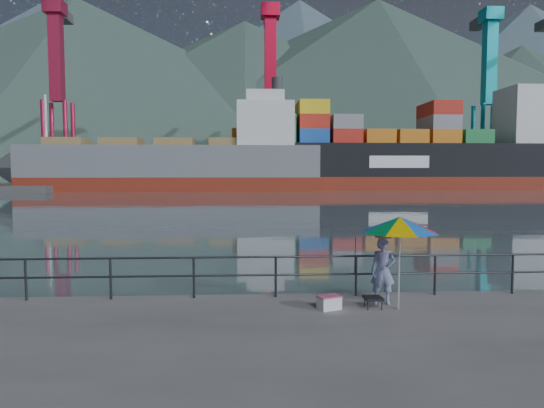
{
  "coord_description": "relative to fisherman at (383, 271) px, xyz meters",
  "views": [
    {
      "loc": [
        0.28,
        -10.03,
        3.12
      ],
      "look_at": [
        1.14,
        6.0,
        2.0
      ],
      "focal_mm": 32.0,
      "sensor_mm": 36.0,
      "label": 1
    }
  ],
  "objects": [
    {
      "name": "harbor_water",
      "position": [
        -3.47,
        129.02,
        -0.77
      ],
      "size": [
        500.0,
        280.0,
        0.0
      ],
      "primitive_type": "cube",
      "color": "#506167",
      "rests_on": "ground"
    },
    {
      "name": "far_dock",
      "position": [
        6.53,
        92.02,
        -0.77
      ],
      "size": [
        200.0,
        40.0,
        0.4
      ],
      "primitive_type": "cube",
      "color": "#514F4C",
      "rests_on": "ground"
    },
    {
      "name": "guardrail",
      "position": [
        -3.47,
        0.72,
        -0.25
      ],
      "size": [
        22.0,
        0.06,
        1.03
      ],
      "color": "#2D3033",
      "rests_on": "ground"
    },
    {
      "name": "mountains",
      "position": [
        35.35,
        206.77,
        34.78
      ],
      "size": [
        600.0,
        332.8,
        80.0
      ],
      "color": "#385147",
      "rests_on": "ground"
    },
    {
      "name": "port_cranes",
      "position": [
        27.53,
        83.02,
        15.23
      ],
      "size": [
        116.0,
        28.0,
        38.4
      ],
      "color": "#CB2144",
      "rests_on": "ground"
    },
    {
      "name": "container_stacks",
      "position": [
        29.2,
        93.18,
        2.19
      ],
      "size": [
        58.0,
        8.4,
        7.8
      ],
      "color": "gray",
      "rests_on": "ground"
    },
    {
      "name": "fisherman",
      "position": [
        0.0,
        0.0,
        0.0
      ],
      "size": [
        0.63,
        0.49,
        1.55
      ],
      "primitive_type": "imported",
      "rotation": [
        0.0,
        0.0,
        -0.23
      ],
      "color": "#364F91",
      "rests_on": "ground"
    },
    {
      "name": "beach_umbrella",
      "position": [
        0.21,
        -0.52,
        1.14
      ],
      "size": [
        1.93,
        1.93,
        2.1
      ],
      "color": "white",
      "rests_on": "ground"
    },
    {
      "name": "folding_stool",
      "position": [
        -0.33,
        -0.39,
        -0.64
      ],
      "size": [
        0.42,
        0.42,
        0.26
      ],
      "color": "black",
      "rests_on": "ground"
    },
    {
      "name": "cooler_bag",
      "position": [
        -1.33,
        -0.39,
        -0.64
      ],
      "size": [
        0.57,
        0.48,
        0.28
      ],
      "primitive_type": "cube",
      "rotation": [
        0.0,
        0.0,
        0.38
      ],
      "color": "silver",
      "rests_on": "ground"
    },
    {
      "name": "fishing_rod",
      "position": [
        -0.41,
        1.12,
        -0.77
      ],
      "size": [
        0.41,
        1.82,
        1.31
      ],
      "primitive_type": "cylinder",
      "rotation": [
        0.96,
        0.0,
        -0.21
      ],
      "color": "black",
      "rests_on": "ground"
    },
    {
      "name": "bulk_carrier",
      "position": [
        -13.12,
        68.03,
        3.42
      ],
      "size": [
        46.88,
        8.11,
        14.5
      ],
      "color": "maroon",
      "rests_on": "ground"
    },
    {
      "name": "container_ship",
      "position": [
        23.74,
        73.08,
        5.04
      ],
      "size": [
        62.67,
        10.45,
        18.1
      ],
      "color": "maroon",
      "rests_on": "ground"
    }
  ]
}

